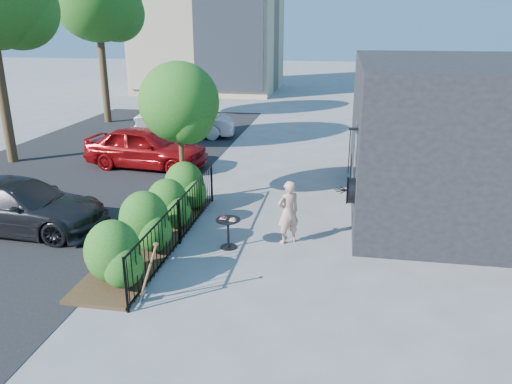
% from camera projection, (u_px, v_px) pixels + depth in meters
% --- Properties ---
extents(ground, '(120.00, 120.00, 0.00)m').
position_uv_depth(ground, '(243.00, 248.00, 11.54)').
color(ground, gray).
rests_on(ground, ground).
extents(shop_building, '(6.22, 9.00, 4.00)m').
position_uv_depth(shop_building, '(462.00, 132.00, 14.20)').
color(shop_building, black).
rests_on(shop_building, ground).
extents(fence, '(0.05, 6.05, 1.10)m').
position_uv_depth(fence, '(179.00, 222.00, 11.60)').
color(fence, black).
rests_on(fence, ground).
extents(planting_bed, '(1.30, 6.00, 0.08)m').
position_uv_depth(planting_bed, '(152.00, 240.00, 11.88)').
color(planting_bed, '#382616').
rests_on(planting_bed, ground).
extents(shrubs, '(1.10, 5.60, 1.24)m').
position_uv_depth(shrubs, '(156.00, 213.00, 11.75)').
color(shrubs, '#135418').
rests_on(shrubs, ground).
extents(patio_tree, '(2.20, 2.20, 3.94)m').
position_uv_depth(patio_tree, '(181.00, 107.00, 13.59)').
color(patio_tree, '#3F2B19').
rests_on(patio_tree, ground).
extents(street, '(9.00, 30.00, 0.01)m').
position_uv_depth(street, '(41.00, 191.00, 15.47)').
color(street, black).
rests_on(street, ground).
extents(street_tree_far, '(4.40, 4.40, 8.28)m').
position_uv_depth(street_tree_far, '(98.00, 2.00, 24.27)').
color(street_tree_far, '#3F2B19').
rests_on(street_tree_far, ground).
extents(cafe_table, '(0.56, 0.56, 0.76)m').
position_uv_depth(cafe_table, '(228.00, 228.00, 11.41)').
color(cafe_table, black).
rests_on(cafe_table, ground).
extents(woman, '(0.66, 0.62, 1.52)m').
position_uv_depth(woman, '(288.00, 212.00, 11.62)').
color(woman, tan).
rests_on(woman, ground).
extents(shovel, '(0.43, 0.16, 1.25)m').
position_uv_depth(shovel, '(148.00, 276.00, 9.14)').
color(shovel, brown).
rests_on(shovel, ground).
extents(car_red, '(4.54, 2.22, 1.49)m').
position_uv_depth(car_red, '(146.00, 147.00, 17.76)').
color(car_red, maroon).
rests_on(car_red, ground).
extents(car_silver, '(4.56, 2.21, 1.44)m').
position_uv_depth(car_silver, '(186.00, 121.00, 22.54)').
color(car_silver, '#B7B7BC').
rests_on(car_silver, ground).
extents(car_darkgrey, '(4.48, 1.91, 1.29)m').
position_uv_depth(car_darkgrey, '(20.00, 206.00, 12.37)').
color(car_darkgrey, black).
rests_on(car_darkgrey, ground).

